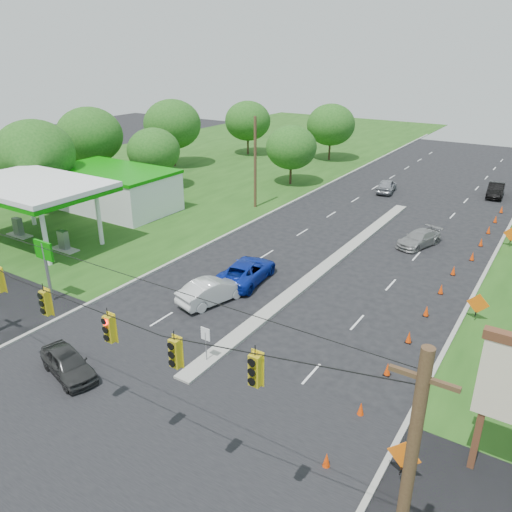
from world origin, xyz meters
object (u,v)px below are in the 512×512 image
Objects in this scene: gas_station at (102,188)px; blue_pickup at (247,271)px; black_sedan at (68,363)px; white_sedan at (213,290)px.

gas_station reaches higher than blue_pickup.
black_sedan is 0.83× the size of white_sedan.
blue_pickup is at bearing -14.18° from gas_station.
white_sedan is (19.86, -8.73, -1.79)m from gas_station.
black_sedan is at bearing -45.29° from gas_station.
gas_station is at bearing -21.04° from blue_pickup.
black_sedan is 0.72× the size of blue_pickup.
black_sedan is 10.11m from white_sedan.
black_sedan is (18.57, -18.76, -1.90)m from gas_station.
gas_station is 20.69m from blue_pickup.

